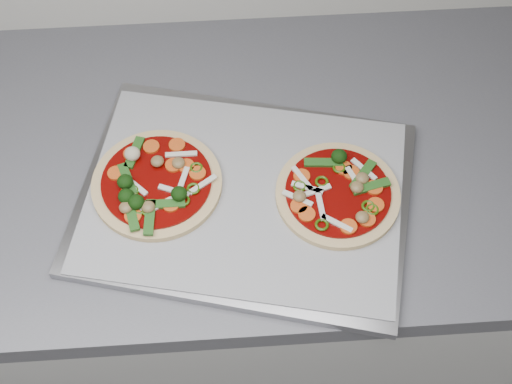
{
  "coord_description": "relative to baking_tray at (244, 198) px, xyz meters",
  "views": [
    {
      "loc": [
        0.14,
        0.65,
        1.81
      ],
      "look_at": [
        0.18,
        1.21,
        0.93
      ],
      "focal_mm": 50.0,
      "sensor_mm": 36.0,
      "label": 1
    }
  ],
  "objects": [
    {
      "name": "pizza_left",
      "position": [
        -0.13,
        0.02,
        0.02
      ],
      "size": [
        0.2,
        0.2,
        0.03
      ],
      "rotation": [
        0.0,
        0.0,
        -0.06
      ],
      "color": "tan",
      "rests_on": "parchment"
    },
    {
      "name": "parchment",
      "position": [
        0.0,
        0.0,
        0.01
      ],
      "size": [
        0.52,
        0.43,
        0.0
      ],
      "primitive_type": "cube",
      "rotation": [
        0.0,
        0.0,
        -0.22
      ],
      "color": "#9A9A9F",
      "rests_on": "baking_tray"
    },
    {
      "name": "countertop",
      "position": [
        -0.16,
        0.08,
        -0.03
      ],
      "size": [
        3.6,
        0.6,
        0.04
      ],
      "primitive_type": "cube",
      "color": "slate",
      "rests_on": "base_cabinet"
    },
    {
      "name": "baking_tray",
      "position": [
        0.0,
        0.0,
        0.0
      ],
      "size": [
        0.56,
        0.47,
        0.02
      ],
      "primitive_type": "cube",
      "rotation": [
        0.0,
        0.0,
        -0.26
      ],
      "color": "gray",
      "rests_on": "countertop"
    },
    {
      "name": "pizza_right",
      "position": [
        0.14,
        -0.01,
        0.02
      ],
      "size": [
        0.21,
        0.21,
        0.03
      ],
      "rotation": [
        0.0,
        0.0,
        0.16
      ],
      "color": "tan",
      "rests_on": "parchment"
    },
    {
      "name": "base_cabinet",
      "position": [
        -0.16,
        0.08,
        -0.48
      ],
      "size": [
        3.6,
        0.6,
        0.86
      ],
      "primitive_type": "cube",
      "color": "silver",
      "rests_on": "ground"
    }
  ]
}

